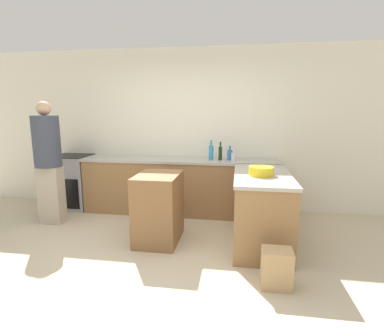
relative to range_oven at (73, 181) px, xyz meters
The scene contains 13 objects.
ground_plane 2.64m from the range_oven, 42.48° to the right, with size 14.00×14.00×0.00m, color beige.
wall_back 2.15m from the range_oven, 10.21° to the left, with size 8.00×0.06×2.70m.
counter_back 1.92m from the range_oven, ahead, with size 3.17×0.66×0.90m.
counter_peninsula 3.32m from the range_oven, 17.64° to the right, with size 0.69×1.42×0.90m.
range_oven is the anchor object (origin of this frame).
island_table 2.19m from the range_oven, 31.74° to the right, with size 0.53×0.72×0.88m.
mixing_bowl 3.37m from the range_oven, 19.55° to the right, with size 0.30×0.30×0.11m.
wine_bottle_dark 2.64m from the range_oven, ahead, with size 0.06×0.06×0.29m.
dish_soap_bottle 2.50m from the range_oven, ahead, with size 0.07×0.07×0.31m.
vinegar_bottle_clear 2.84m from the range_oven, ahead, with size 0.07×0.07×0.18m.
water_bottle_blue 2.78m from the range_oven, ahead, with size 0.08×0.08×0.22m.
person_by_range 0.95m from the range_oven, 82.15° to the right, with size 0.38×0.38×1.81m.
paper_bag 3.83m from the range_oven, 31.70° to the right, with size 0.28×0.23×0.38m.
Camera 1 is at (0.94, -2.97, 1.66)m, focal length 28.00 mm.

